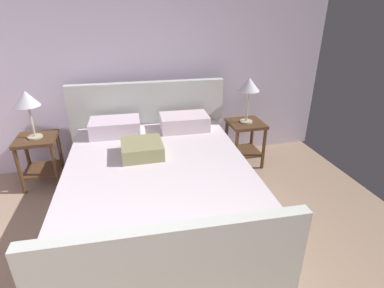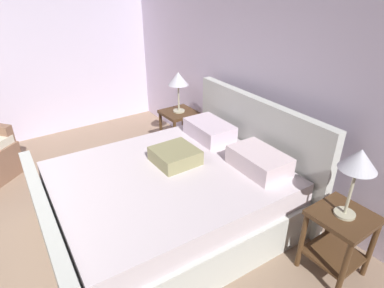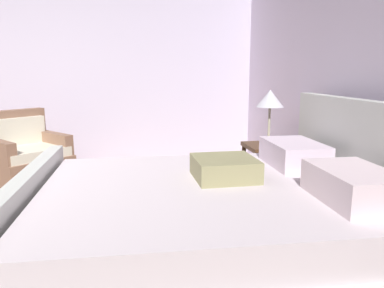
{
  "view_description": "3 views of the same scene",
  "coord_description": "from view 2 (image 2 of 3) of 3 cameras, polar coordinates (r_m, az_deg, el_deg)",
  "views": [
    {
      "loc": [
        -0.06,
        -0.75,
        2.0
      ],
      "look_at": [
        0.59,
        1.9,
        0.74
      ],
      "focal_mm": 28.55,
      "sensor_mm": 36.0,
      "label": 1
    },
    {
      "loc": [
        2.43,
        0.6,
        2.23
      ],
      "look_at": [
        0.42,
        1.99,
        0.96
      ],
      "focal_mm": 29.93,
      "sensor_mm": 36.0,
      "label": 2
    },
    {
      "loc": [
        2.43,
        1.35,
        1.32
      ],
      "look_at": [
        0.25,
        1.76,
        0.89
      ],
      "focal_mm": 34.96,
      "sensor_mm": 36.0,
      "label": 3
    }
  ],
  "objects": [
    {
      "name": "bed",
      "position": [
        3.18,
        -3.32,
        -8.99
      ],
      "size": [
        2.0,
        2.35,
        1.14
      ],
      "color": "silver",
      "rests_on": "ground"
    },
    {
      "name": "table_lamp_right",
      "position": [
        2.56,
        27.59,
        -2.92
      ],
      "size": [
        0.27,
        0.27,
        0.58
      ],
      "color": "#B7B293",
      "rests_on": "nightstand_right"
    },
    {
      "name": "nightstand_right",
      "position": [
        2.92,
        24.7,
        -14.33
      ],
      "size": [
        0.44,
        0.44,
        0.6
      ],
      "color": "#4C311B",
      "rests_on": "ground"
    },
    {
      "name": "wall_back",
      "position": [
        3.65,
        12.21,
        13.33
      ],
      "size": [
        5.48,
        0.12,
        2.75
      ],
      "primitive_type": "cube",
      "color": "silver",
      "rests_on": "ground"
    },
    {
      "name": "nightstand_left",
      "position": [
        4.5,
        -2.31,
        3.47
      ],
      "size": [
        0.44,
        0.44,
        0.6
      ],
      "color": "#4C311B",
      "rests_on": "ground"
    },
    {
      "name": "table_lamp_left",
      "position": [
        4.28,
        -2.47,
        11.3
      ],
      "size": [
        0.27,
        0.27,
        0.55
      ],
      "color": "#B7B293",
      "rests_on": "nightstand_left"
    }
  ]
}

